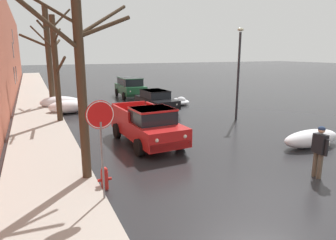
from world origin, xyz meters
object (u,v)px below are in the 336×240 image
at_px(stop_sign_at_corner, 101,125).
at_px(street_lamp_post, 239,69).
at_px(bare_tree_at_the_corner, 79,56).
at_px(bare_tree_mid_block, 48,55).
at_px(pickup_truck_red_approaching_near_lane, 148,125).
at_px(pedestrian_with_coffee, 320,148).
at_px(suv_green_parked_kerbside_mid, 130,86).
at_px(fire_hydrant, 105,178).
at_px(sedan_black_parked_kerbside_close, 156,100).
at_px(bare_tree_second_along_sidewalk, 56,68).

xyz_separation_m(stop_sign_at_corner, street_lamp_post, (9.88, 7.03, 0.85)).
bearing_deg(bare_tree_at_the_corner, bare_tree_mid_block, 90.04).
relative_size(bare_tree_mid_block, street_lamp_post, 1.35).
distance_m(pickup_truck_red_approaching_near_lane, pedestrian_with_coffee, 6.98).
xyz_separation_m(pickup_truck_red_approaching_near_lane, suv_green_parked_kerbside_mid, (3.69, 14.15, 0.11)).
xyz_separation_m(suv_green_parked_kerbside_mid, street_lamp_post, (3.14, -11.71, 2.10)).
bearing_deg(pickup_truck_red_approaching_near_lane, fire_hydrant, -127.27).
distance_m(bare_tree_at_the_corner, street_lamp_post, 11.44).
relative_size(bare_tree_at_the_corner, pickup_truck_red_approaching_near_lane, 1.51).
height_order(pedestrian_with_coffee, street_lamp_post, street_lamp_post).
bearing_deg(stop_sign_at_corner, sedan_black_parked_kerbside_close, 61.43).
bearing_deg(suv_green_parked_kerbside_mid, street_lamp_post, -74.99).
bearing_deg(bare_tree_second_along_sidewalk, bare_tree_at_the_corner, -90.16).
bearing_deg(pickup_truck_red_approaching_near_lane, street_lamp_post, 19.68).
bearing_deg(bare_tree_second_along_sidewalk, fire_hydrant, -87.81).
height_order(sedan_black_parked_kerbside_close, fire_hydrant, sedan_black_parked_kerbside_close).
bearing_deg(pedestrian_with_coffee, bare_tree_second_along_sidewalk, 120.53).
xyz_separation_m(bare_tree_mid_block, fire_hydrant, (0.41, -15.53, -3.49)).
relative_size(bare_tree_second_along_sidewalk, bare_tree_mid_block, 0.88).
xyz_separation_m(fire_hydrant, street_lamp_post, (9.67, 6.18, 2.73)).
bearing_deg(bare_tree_mid_block, fire_hydrant, -88.49).
relative_size(bare_tree_at_the_corner, bare_tree_mid_block, 1.02).
bearing_deg(pedestrian_with_coffee, sedan_black_parked_kerbside_close, 91.50).
height_order(bare_tree_at_the_corner, suv_green_parked_kerbside_mid, bare_tree_at_the_corner).
relative_size(pedestrian_with_coffee, street_lamp_post, 0.32).
xyz_separation_m(pickup_truck_red_approaching_near_lane, fire_hydrant, (-2.84, -3.74, -0.52)).
distance_m(sedan_black_parked_kerbside_close, fire_hydrant, 12.74).
bearing_deg(sedan_black_parked_kerbside_close, pickup_truck_red_approaching_near_lane, -115.14).
distance_m(bare_tree_second_along_sidewalk, pedestrian_with_coffee, 13.96).
xyz_separation_m(pickup_truck_red_approaching_near_lane, sedan_black_parked_kerbside_close, (3.44, 7.34, -0.13)).
bearing_deg(pedestrian_with_coffee, street_lamp_post, 69.88).
bearing_deg(sedan_black_parked_kerbside_close, suv_green_parked_kerbside_mid, 87.94).
bearing_deg(pickup_truck_red_approaching_near_lane, pedestrian_with_coffee, -57.10).
bearing_deg(stop_sign_at_corner, pedestrian_with_coffee, -10.50).
bearing_deg(suv_green_parked_kerbside_mid, stop_sign_at_corner, -109.78).
distance_m(bare_tree_mid_block, pedestrian_with_coffee, 19.21).
xyz_separation_m(sedan_black_parked_kerbside_close, stop_sign_at_corner, (-6.49, -11.92, 1.49)).
height_order(sedan_black_parked_kerbside_close, street_lamp_post, street_lamp_post).
distance_m(bare_tree_mid_block, suv_green_parked_kerbside_mid, 7.87).
bearing_deg(stop_sign_at_corner, street_lamp_post, 35.44).
xyz_separation_m(sedan_black_parked_kerbside_close, suv_green_parked_kerbside_mid, (0.24, 6.81, 0.24)).
bearing_deg(pedestrian_with_coffee, bare_tree_at_the_corner, 157.30).
height_order(bare_tree_second_along_sidewalk, fire_hydrant, bare_tree_second_along_sidewalk).
bearing_deg(stop_sign_at_corner, bare_tree_second_along_sidewalk, 90.89).
xyz_separation_m(suv_green_parked_kerbside_mid, pedestrian_with_coffee, (0.10, -20.01, 0.05)).
bearing_deg(sedan_black_parked_kerbside_close, stop_sign_at_corner, -118.57).
relative_size(sedan_black_parked_kerbside_close, street_lamp_post, 0.76).
distance_m(bare_tree_at_the_corner, pedestrian_with_coffee, 8.17).
xyz_separation_m(pickup_truck_red_approaching_near_lane, pedestrian_with_coffee, (3.79, -5.86, 0.16)).
relative_size(fire_hydrant, street_lamp_post, 0.13).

